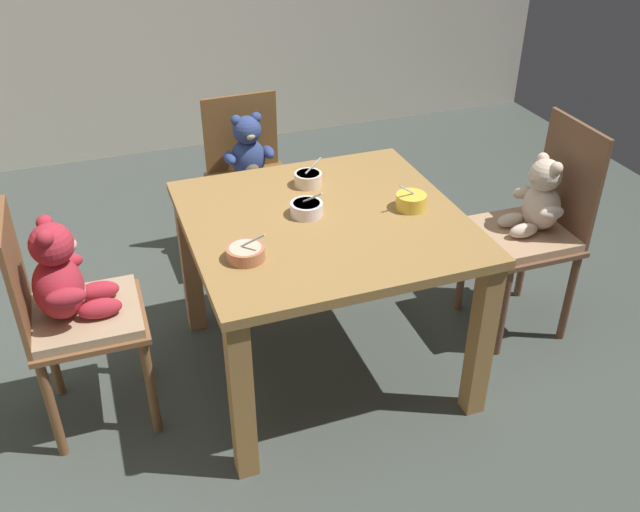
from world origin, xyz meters
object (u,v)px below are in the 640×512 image
(teddy_chair_near_left, at_px, (69,297))
(porridge_bowl_yellow_near_right, at_px, (411,201))
(teddy_chair_near_right, at_px, (535,217))
(porridge_bowl_terracotta_near_left, at_px, (246,253))
(dining_table, at_px, (324,245))
(porridge_bowl_white_center, at_px, (307,208))
(porridge_bowl_cream_far_center, at_px, (308,179))
(teddy_chair_far_center, at_px, (249,164))

(teddy_chair_near_left, xyz_separation_m, porridge_bowl_yellow_near_right, (1.30, -0.07, 0.18))
(teddy_chair_near_right, height_order, porridge_bowl_terracotta_near_left, teddy_chair_near_right)
(teddy_chair_near_left, height_order, teddy_chair_near_right, teddy_chair_near_right)
(dining_table, height_order, porridge_bowl_white_center, porridge_bowl_white_center)
(teddy_chair_near_right, bearing_deg, porridge_bowl_cream_far_center, -17.12)
(teddy_chair_near_right, bearing_deg, porridge_bowl_yellow_near_right, 2.91)
(teddy_chair_near_left, bearing_deg, porridge_bowl_cream_far_center, 15.31)
(teddy_chair_far_center, relative_size, porridge_bowl_cream_far_center, 7.00)
(porridge_bowl_yellow_near_right, bearing_deg, porridge_bowl_cream_far_center, 133.76)
(teddy_chair_near_right, relative_size, porridge_bowl_white_center, 7.74)
(teddy_chair_far_center, bearing_deg, dining_table, 1.37)
(dining_table, relative_size, teddy_chair_far_center, 1.21)
(teddy_chair_near_left, xyz_separation_m, porridge_bowl_terracotta_near_left, (0.60, -0.20, 0.18))
(porridge_bowl_white_center, bearing_deg, porridge_bowl_terracotta_near_left, -143.02)
(porridge_bowl_cream_far_center, bearing_deg, teddy_chair_near_right, -17.95)
(teddy_chair_near_left, distance_m, porridge_bowl_white_center, 0.92)
(dining_table, xyz_separation_m, teddy_chair_near_right, (0.96, -0.02, -0.05))
(teddy_chair_near_right, height_order, porridge_bowl_yellow_near_right, teddy_chair_near_right)
(teddy_chair_near_right, xyz_separation_m, porridge_bowl_white_center, (-1.01, 0.07, 0.20))
(porridge_bowl_terracotta_near_left, bearing_deg, porridge_bowl_cream_far_center, 50.01)
(porridge_bowl_yellow_near_right, bearing_deg, teddy_chair_near_right, 2.08)
(teddy_chair_far_center, distance_m, porridge_bowl_white_center, 0.93)
(teddy_chair_far_center, xyz_separation_m, teddy_chair_near_right, (1.01, -0.97, 0.01))
(porridge_bowl_white_center, relative_size, porridge_bowl_cream_far_center, 1.02)
(dining_table, bearing_deg, porridge_bowl_cream_far_center, 83.67)
(teddy_chair_near_left, xyz_separation_m, teddy_chair_near_right, (1.91, -0.04, -0.02))
(porridge_bowl_yellow_near_right, bearing_deg, teddy_chair_near_left, 177.05)
(teddy_chair_near_left, relative_size, porridge_bowl_yellow_near_right, 7.28)
(porridge_bowl_white_center, height_order, porridge_bowl_cream_far_center, same)
(teddy_chair_near_right, height_order, porridge_bowl_white_center, teddy_chair_near_right)
(teddy_chair_near_left, distance_m, teddy_chair_near_right, 1.91)
(dining_table, distance_m, teddy_chair_near_left, 0.96)
(porridge_bowl_cream_far_center, bearing_deg, teddy_chair_near_left, -165.49)
(porridge_bowl_white_center, bearing_deg, teddy_chair_far_center, 89.76)
(dining_table, height_order, porridge_bowl_cream_far_center, porridge_bowl_cream_far_center)
(teddy_chair_far_center, bearing_deg, porridge_bowl_yellow_near_right, 19.77)
(dining_table, distance_m, porridge_bowl_white_center, 0.17)
(porridge_bowl_terracotta_near_left, height_order, porridge_bowl_cream_far_center, same)
(teddy_chair_near_right, distance_m, porridge_bowl_yellow_near_right, 0.65)
(dining_table, bearing_deg, teddy_chair_far_center, 93.13)
(porridge_bowl_cream_far_center, bearing_deg, dining_table, -96.33)
(porridge_bowl_white_center, bearing_deg, porridge_bowl_cream_far_center, 69.65)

